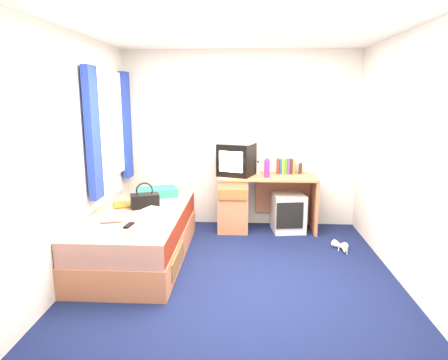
# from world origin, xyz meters

# --- Properties ---
(ground) EXTENTS (3.40, 3.40, 0.00)m
(ground) POSITION_xyz_m (0.00, 0.00, 0.00)
(ground) COLOR #0C1438
(ground) RESTS_ON ground
(room_shell) EXTENTS (3.40, 3.40, 3.40)m
(room_shell) POSITION_xyz_m (0.00, 0.00, 1.45)
(room_shell) COLOR white
(room_shell) RESTS_ON ground
(bed) EXTENTS (1.01, 2.00, 0.54)m
(bed) POSITION_xyz_m (-1.10, 0.36, 0.27)
(bed) COLOR #C77B53
(bed) RESTS_ON ground
(pillow) EXTENTS (0.57, 0.47, 0.11)m
(pillow) POSITION_xyz_m (-1.04, 1.06, 0.59)
(pillow) COLOR #166693
(pillow) RESTS_ON bed
(desk) EXTENTS (1.30, 0.55, 0.75)m
(desk) POSITION_xyz_m (0.09, 1.44, 0.41)
(desk) COLOR #C77B53
(desk) RESTS_ON ground
(storage_cube) EXTENTS (0.46, 0.46, 0.51)m
(storage_cube) POSITION_xyz_m (0.66, 1.39, 0.26)
(storage_cube) COLOR silver
(storage_cube) RESTS_ON ground
(crt_tv) EXTENTS (0.54, 0.52, 0.42)m
(crt_tv) POSITION_xyz_m (-0.04, 1.44, 0.96)
(crt_tv) COLOR black
(crt_tv) RESTS_ON desk
(vcr) EXTENTS (0.50, 0.42, 0.08)m
(vcr) POSITION_xyz_m (-0.04, 1.44, 1.22)
(vcr) COLOR silver
(vcr) RESTS_ON crt_tv
(book_row) EXTENTS (0.24, 0.13, 0.20)m
(book_row) POSITION_xyz_m (0.62, 1.60, 0.85)
(book_row) COLOR maroon
(book_row) RESTS_ON desk
(picture_frame) EXTENTS (0.06, 0.12, 0.14)m
(picture_frame) POSITION_xyz_m (0.83, 1.61, 0.82)
(picture_frame) COLOR #321A10
(picture_frame) RESTS_ON desk
(pink_water_bottle) EXTENTS (0.09, 0.09, 0.22)m
(pink_water_bottle) POSITION_xyz_m (0.35, 1.32, 0.86)
(pink_water_bottle) COLOR #E72070
(pink_water_bottle) RESTS_ON desk
(aerosol_can) EXTENTS (0.06, 0.06, 0.16)m
(aerosol_can) POSITION_xyz_m (0.24, 1.53, 0.83)
(aerosol_can) COLOR silver
(aerosol_can) RESTS_ON desk
(handbag) EXTENTS (0.36, 0.27, 0.29)m
(handbag) POSITION_xyz_m (-1.07, 0.53, 0.63)
(handbag) COLOR black
(handbag) RESTS_ON bed
(towel) EXTENTS (0.38, 0.35, 0.10)m
(towel) POSITION_xyz_m (-0.84, 0.09, 0.59)
(towel) COLOR silver
(towel) RESTS_ON bed
(magazine) EXTENTS (0.29, 0.34, 0.01)m
(magazine) POSITION_xyz_m (-1.34, 0.61, 0.55)
(magazine) COLOR gold
(magazine) RESTS_ON bed
(water_bottle) EXTENTS (0.21, 0.13, 0.07)m
(water_bottle) POSITION_xyz_m (-1.26, -0.02, 0.58)
(water_bottle) COLOR silver
(water_bottle) RESTS_ON bed
(colour_swatch_fan) EXTENTS (0.23, 0.09, 0.01)m
(colour_swatch_fan) POSITION_xyz_m (-0.96, -0.30, 0.55)
(colour_swatch_fan) COLOR orange
(colour_swatch_fan) RESTS_ON bed
(remote_control) EXTENTS (0.07, 0.17, 0.02)m
(remote_control) POSITION_xyz_m (-1.06, -0.13, 0.55)
(remote_control) COLOR black
(remote_control) RESTS_ON bed
(window_assembly) EXTENTS (0.11, 1.42, 1.40)m
(window_assembly) POSITION_xyz_m (-1.55, 0.90, 1.42)
(window_assembly) COLOR silver
(window_assembly) RESTS_ON room_shell
(white_heels) EXTENTS (0.19, 0.34, 0.09)m
(white_heels) POSITION_xyz_m (1.23, 0.70, 0.04)
(white_heels) COLOR silver
(white_heels) RESTS_ON ground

